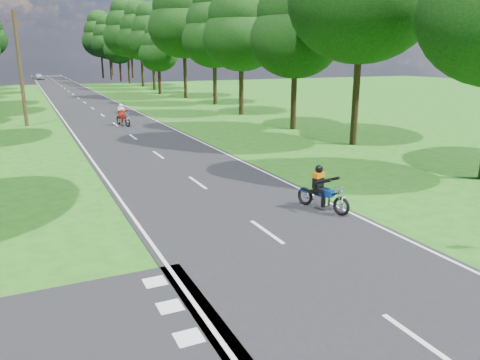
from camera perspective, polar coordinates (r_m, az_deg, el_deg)
name	(u,v)px	position (r m, az deg, el deg)	size (l,w,h in m)	color
ground	(303,258)	(12.25, 7.73, -9.45)	(160.00, 160.00, 0.00)	#1C5A14
main_road	(78,98)	(59.87, -19.11, 9.41)	(7.00, 140.00, 0.02)	black
road_markings	(79,99)	(58.00, -19.04, 9.28)	(7.40, 140.00, 0.01)	silver
treeline	(75,30)	(69.89, -19.44, 16.87)	(40.00, 115.35, 14.78)	black
telegraph_pole	(20,69)	(37.36, -25.22, 12.16)	(1.20, 0.26, 8.00)	#382616
rider_near_blue	(323,188)	(15.71, 10.11, -0.98)	(0.60, 1.81, 1.51)	navy
rider_far_red	(123,115)	(35.31, -14.11, 7.71)	(0.63, 1.90, 1.59)	#A5140C
distant_car	(38,77)	(106.90, -23.38, 11.50)	(1.51, 3.75, 1.28)	silver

